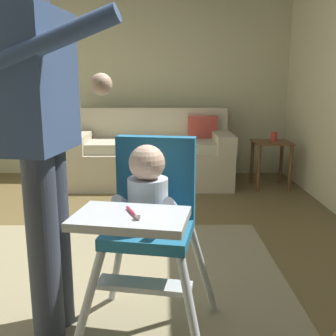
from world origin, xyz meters
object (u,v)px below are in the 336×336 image
couch (153,155)px  adult_standing (44,137)px  high_chair (149,208)px  wall_clock (36,3)px  side_table (271,154)px  sippy_cup (274,137)px

couch → adult_standing: size_ratio=1.11×
high_chair → couch: bearing=-168.0°
adult_standing → wall_clock: size_ratio=5.74×
couch → high_chair: (0.08, -2.86, 0.30)m
adult_standing → wall_clock: 3.61m
couch → side_table: couch is taller
sippy_cup → side_table: bearing=-180.0°
couch → adult_standing: adult_standing is taller
sippy_cup → wall_clock: bearing=165.8°
adult_standing → sippy_cup: (1.72, 2.59, -0.36)m
couch → wall_clock: bearing=-109.1°
wall_clock → side_table: bearing=-14.3°
high_chair → sippy_cup: size_ratio=9.24×
high_chair → adult_standing: 0.54m
high_chair → sippy_cup: bearing=164.9°
adult_standing → couch: bearing=90.8°
wall_clock → sippy_cup: bearing=-14.2°
couch → sippy_cup: couch is taller
high_chair → adult_standing: size_ratio=0.57×
wall_clock → high_chair: bearing=-66.4°
side_table → wall_clock: size_ratio=1.83×
side_table → sippy_cup: (0.02, 0.00, 0.19)m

